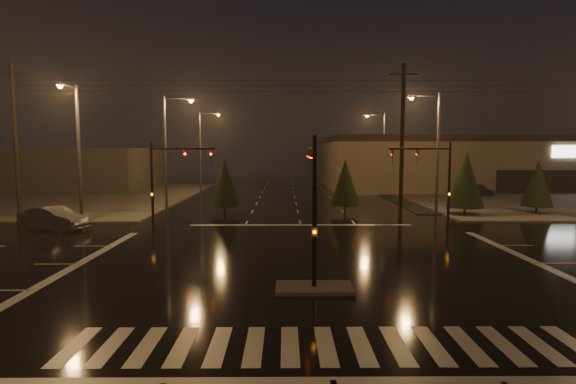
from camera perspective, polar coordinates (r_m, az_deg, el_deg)
name	(u,v)px	position (r m, az deg, el deg)	size (l,w,h in m)	color
ground	(309,264)	(21.79, 2.64, -9.08)	(140.00, 140.00, 0.00)	black
sidewalk_ne	(555,196)	(60.06, 30.83, -0.48)	(36.00, 36.00, 0.12)	#42403B
sidewalk_nw	(32,197)	(58.90, -29.74, -0.53)	(36.00, 36.00, 0.12)	#42403B
median_island	(314,288)	(17.93, 3.33, -12.05)	(3.00, 1.60, 0.15)	#42403B
crosswalk	(326,345)	(13.29, 4.81, -18.83)	(15.00, 2.60, 0.01)	beige
stop_bar_near	(333,382)	(11.51, 5.79, -22.91)	(16.00, 0.50, 0.01)	beige
stop_bar_far	(301,225)	(32.55, 1.61, -4.21)	(16.00, 0.50, 0.01)	beige
retail_building	(526,160)	(76.19, 27.97, 3.60)	(60.20, 28.30, 7.20)	#6F604F
commercial_block	(43,168)	(71.63, -28.65, 2.66)	(30.00, 18.00, 5.60)	#3D3835
signal_mast_median	(313,192)	(18.11, 3.21, 0.01)	(0.25, 4.59, 6.00)	black
signal_mast_ne	(437,173)	(33.01, 18.41, 2.27)	(4.84, 1.86, 6.00)	black
signal_mast_nw	(165,173)	(32.34, -15.40, 2.29)	(4.84, 1.86, 6.00)	black
streetlight_1	(169,145)	(40.34, -14.90, 5.75)	(2.77, 0.32, 10.00)	#38383A
streetlight_2	(203,146)	(55.97, -10.80, 5.71)	(2.77, 0.32, 10.00)	#38383A
streetlight_3	(434,145)	(39.06, 18.08, 5.68)	(2.77, 0.32, 10.00)	#38383A
streetlight_4	(382,147)	(58.38, 11.84, 5.67)	(2.77, 0.32, 10.00)	#38383A
streetlight_5	(77,144)	(35.51, -25.27, 5.48)	(0.32, 2.77, 10.00)	#38383A
utility_pole_0	(15,141)	(40.81, -31.32, 5.60)	(2.20, 0.32, 12.00)	black
utility_pole_1	(402,141)	(36.24, 14.29, 6.34)	(2.20, 0.32, 12.00)	black
conifer_0	(466,179)	(39.59, 21.65, 1.51)	(2.95, 2.95, 5.31)	black
conifer_1	(538,183)	(42.93, 29.14, 1.00)	(2.49, 2.49, 4.59)	black
conifer_3	(224,182)	(38.30, -8.09, 1.25)	(2.55, 2.55, 4.69)	black
conifer_4	(345,182)	(38.52, 7.28, 1.25)	(2.52, 2.52, 4.64)	black
car_parked	(478,190)	(57.41, 23.00, 0.27)	(1.68, 4.17, 1.42)	black
car_crossing	(54,218)	(34.40, -27.59, -2.98)	(1.68, 4.82, 1.59)	#4E5155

